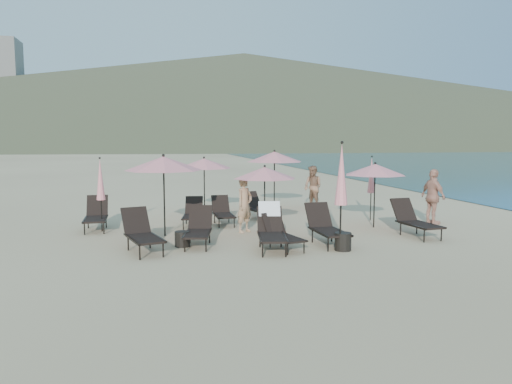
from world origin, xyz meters
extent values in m
plane|color=#D6BA8C|center=(0.00, 0.00, 0.00)|extent=(800.00, 800.00, 0.00)
cone|color=brown|center=(60.00, 300.00, 27.50)|extent=(690.00, 690.00, 55.00)
cone|color=brown|center=(190.00, 330.00, 16.00)|extent=(280.00, 280.00, 32.00)
cube|color=beige|center=(-45.00, 310.00, 19.00)|extent=(18.00, 16.00, 38.00)
cube|color=black|center=(-4.27, -0.05, 0.39)|extent=(1.01, 1.47, 0.06)
cube|color=black|center=(-4.50, 0.82, 0.72)|extent=(0.80, 0.67, 0.69)
cylinder|color=black|center=(-4.41, -0.66, 0.19)|extent=(0.04, 0.04, 0.38)
cylinder|color=black|center=(-4.70, 0.45, 0.19)|extent=(0.04, 0.04, 0.38)
cylinder|color=black|center=(-3.85, -0.51, 0.19)|extent=(0.04, 0.04, 0.38)
cylinder|color=black|center=(-4.14, 0.60, 0.19)|extent=(0.04, 0.04, 0.38)
cube|color=black|center=(-4.61, -0.08, 0.40)|extent=(0.43, 1.46, 0.04)
cube|color=black|center=(-3.96, 0.09, 0.40)|extent=(0.43, 1.46, 0.04)
cube|color=black|center=(-2.91, 0.39, 0.37)|extent=(0.91, 1.37, 0.05)
cube|color=black|center=(-2.72, 1.22, 0.68)|extent=(0.74, 0.61, 0.65)
cylinder|color=black|center=(-3.29, -0.06, 0.18)|extent=(0.04, 0.04, 0.36)
cylinder|color=black|center=(-3.05, 1.00, 0.18)|extent=(0.04, 0.04, 0.36)
cylinder|color=black|center=(-2.75, -0.18, 0.18)|extent=(0.04, 0.04, 0.36)
cylinder|color=black|center=(-2.52, 0.88, 0.18)|extent=(0.04, 0.04, 0.36)
cube|color=black|center=(-3.20, 0.51, 0.38)|extent=(0.35, 1.40, 0.04)
cube|color=black|center=(-2.59, 0.38, 0.38)|extent=(0.35, 1.40, 0.04)
cube|color=black|center=(-0.68, -0.50, 0.32)|extent=(0.80, 1.20, 0.05)
cube|color=black|center=(-0.85, 0.22, 0.59)|extent=(0.65, 0.53, 0.57)
cylinder|color=black|center=(-0.81, -1.00, 0.16)|extent=(0.03, 0.03, 0.31)
cylinder|color=black|center=(-1.02, -0.08, 0.16)|extent=(0.03, 0.03, 0.31)
cylinder|color=black|center=(-0.35, -0.89, 0.16)|extent=(0.03, 0.03, 0.31)
cylinder|color=black|center=(-0.56, 0.03, 0.16)|extent=(0.03, 0.03, 0.31)
cube|color=black|center=(-0.96, -0.51, 0.33)|extent=(0.31, 1.22, 0.04)
cube|color=black|center=(-0.42, -0.39, 0.33)|extent=(0.31, 1.22, 0.04)
cube|color=black|center=(-1.10, -0.58, 0.38)|extent=(0.90, 1.41, 0.05)
cube|color=black|center=(-0.94, 0.29, 0.71)|extent=(0.76, 0.61, 0.68)
cylinder|color=black|center=(-1.47, -1.07, 0.19)|extent=(0.04, 0.04, 0.37)
cylinder|color=black|center=(-1.28, 0.04, 0.19)|extent=(0.04, 0.04, 0.37)
cylinder|color=black|center=(-0.91, -1.17, 0.19)|extent=(0.04, 0.04, 0.37)
cylinder|color=black|center=(-0.71, -0.06, 0.19)|extent=(0.04, 0.04, 0.37)
cube|color=black|center=(-1.41, -0.47, 0.39)|extent=(0.30, 1.47, 0.04)
cube|color=black|center=(-0.76, -0.59, 0.39)|extent=(0.30, 1.47, 0.04)
cube|color=white|center=(-0.91, 0.44, 0.97)|extent=(0.64, 0.41, 0.41)
cube|color=black|center=(0.60, -0.28, 0.39)|extent=(0.72, 1.35, 0.06)
cube|color=black|center=(0.58, 0.62, 0.72)|extent=(0.70, 0.52, 0.69)
cylinder|color=black|center=(0.32, -0.84, 0.19)|extent=(0.04, 0.04, 0.38)
cylinder|color=black|center=(0.30, 0.31, 0.19)|extent=(0.04, 0.04, 0.38)
cylinder|color=black|center=(0.90, -0.83, 0.19)|extent=(0.04, 0.04, 0.38)
cylinder|color=black|center=(0.88, 0.32, 0.19)|extent=(0.04, 0.04, 0.38)
cube|color=black|center=(0.26, -0.23, 0.40)|extent=(0.08, 1.51, 0.04)
cube|color=black|center=(0.93, -0.22, 0.40)|extent=(0.08, 1.51, 0.04)
cube|color=black|center=(3.59, 0.19, 0.39)|extent=(0.80, 1.38, 0.06)
cube|color=black|center=(3.51, 1.07, 0.71)|extent=(0.72, 0.56, 0.68)
cylinder|color=black|center=(3.35, -0.39, 0.19)|extent=(0.04, 0.04, 0.38)
cylinder|color=black|center=(3.25, 0.74, 0.19)|extent=(0.04, 0.04, 0.38)
cylinder|color=black|center=(3.92, -0.34, 0.19)|extent=(0.04, 0.04, 0.38)
cylinder|color=black|center=(3.82, 0.79, 0.19)|extent=(0.04, 0.04, 0.38)
cube|color=black|center=(3.25, 0.21, 0.40)|extent=(0.17, 1.49, 0.04)
cube|color=black|center=(3.91, 0.27, 0.40)|extent=(0.17, 1.49, 0.04)
cube|color=black|center=(-5.76, 3.42, 0.38)|extent=(0.67, 1.29, 0.05)
cube|color=black|center=(-5.77, 4.29, 0.69)|extent=(0.67, 0.49, 0.66)
cylinder|color=black|center=(-6.04, 2.89, 0.18)|extent=(0.04, 0.04, 0.37)
cylinder|color=black|center=(-6.05, 3.99, 0.18)|extent=(0.04, 0.04, 0.37)
cylinder|color=black|center=(-5.48, 2.89, 0.18)|extent=(0.04, 0.04, 0.37)
cylinder|color=black|center=(-5.49, 4.00, 0.18)|extent=(0.04, 0.04, 0.37)
cube|color=black|center=(-6.09, 3.48, 0.39)|extent=(0.05, 1.45, 0.04)
cube|color=black|center=(-5.44, 3.48, 0.39)|extent=(0.05, 1.45, 0.04)
cube|color=black|center=(-2.74, 3.50, 0.33)|extent=(0.79, 1.23, 0.05)
cube|color=black|center=(-2.60, 4.26, 0.62)|extent=(0.66, 0.53, 0.59)
cylinder|color=black|center=(-3.07, 3.08, 0.16)|extent=(0.03, 0.03, 0.32)
cylinder|color=black|center=(-2.89, 4.04, 0.16)|extent=(0.03, 0.03, 0.32)
cylinder|color=black|center=(-2.58, 2.99, 0.16)|extent=(0.03, 0.03, 0.32)
cylinder|color=black|center=(-2.40, 3.95, 0.16)|extent=(0.03, 0.03, 0.32)
cube|color=black|center=(-3.01, 3.60, 0.34)|extent=(0.27, 1.27, 0.04)
cube|color=black|center=(-2.45, 3.49, 0.34)|extent=(0.27, 1.27, 0.04)
cube|color=black|center=(-1.67, 3.53, 0.34)|extent=(0.60, 1.16, 0.05)
cube|color=black|center=(-1.68, 4.30, 0.62)|extent=(0.60, 0.44, 0.59)
cylinder|color=black|center=(-1.92, 3.05, 0.16)|extent=(0.03, 0.03, 0.33)
cylinder|color=black|center=(-1.92, 4.04, 0.16)|extent=(0.03, 0.03, 0.33)
cylinder|color=black|center=(-1.42, 3.05, 0.16)|extent=(0.03, 0.03, 0.33)
cylinder|color=black|center=(-1.42, 4.04, 0.16)|extent=(0.03, 0.03, 0.33)
cube|color=black|center=(-1.96, 3.58, 0.35)|extent=(0.04, 1.30, 0.04)
cube|color=black|center=(-1.38, 3.58, 0.35)|extent=(0.04, 1.30, 0.04)
cube|color=black|center=(-0.18, 4.24, 0.35)|extent=(0.93, 1.31, 0.05)
cube|color=black|center=(-0.42, 5.00, 0.64)|extent=(0.72, 0.61, 0.61)
cylinder|color=black|center=(-0.28, 3.70, 0.17)|extent=(0.04, 0.04, 0.34)
cylinder|color=black|center=(-0.58, 4.67, 0.17)|extent=(0.04, 0.04, 0.34)
cylinder|color=black|center=(0.21, 3.85, 0.17)|extent=(0.04, 0.04, 0.34)
cylinder|color=black|center=(-0.09, 4.82, 0.17)|extent=(0.04, 0.04, 0.34)
cube|color=black|center=(-0.48, 4.20, 0.36)|extent=(0.43, 1.28, 0.04)
cube|color=black|center=(0.09, 4.38, 0.36)|extent=(0.43, 1.28, 0.04)
cylinder|color=black|center=(-3.68, 2.17, 1.14)|extent=(0.05, 0.05, 2.27)
cone|color=pink|center=(-3.68, 2.17, 2.17)|extent=(2.27, 2.27, 0.41)
sphere|color=black|center=(-3.68, 2.17, 2.40)|extent=(0.09, 0.09, 0.09)
cylinder|color=black|center=(-0.67, 1.96, 0.97)|extent=(0.04, 0.04, 1.95)
cone|color=pink|center=(-0.67, 1.96, 1.86)|extent=(1.95, 1.95, 0.35)
sphere|color=black|center=(-0.67, 1.96, 2.06)|extent=(0.07, 0.07, 0.07)
cylinder|color=black|center=(3.03, 2.08, 0.99)|extent=(0.04, 0.04, 1.99)
cone|color=pink|center=(3.03, 2.08, 1.89)|extent=(1.99, 1.99, 0.36)
sphere|color=black|center=(3.03, 2.08, 2.10)|extent=(0.08, 0.08, 0.08)
cylinder|color=black|center=(-2.04, 5.87, 1.03)|extent=(0.04, 0.04, 2.06)
cone|color=pink|center=(-2.04, 5.87, 1.96)|extent=(2.06, 2.06, 0.37)
sphere|color=black|center=(-2.04, 5.87, 2.17)|extent=(0.08, 0.08, 0.08)
cylinder|color=black|center=(0.88, 6.59, 1.13)|extent=(0.05, 0.05, 2.26)
cone|color=pink|center=(0.88, 6.59, 2.15)|extent=(2.26, 2.26, 0.41)
sphere|color=black|center=(0.88, 6.59, 2.39)|extent=(0.09, 0.09, 0.09)
cylinder|color=black|center=(0.62, -0.90, 0.61)|extent=(0.04, 0.04, 1.22)
cone|color=pink|center=(0.62, -0.90, 1.99)|extent=(0.33, 0.33, 1.55)
sphere|color=black|center=(0.62, -0.90, 2.80)|extent=(0.08, 0.08, 0.08)
cylinder|color=black|center=(3.55, 3.40, 0.49)|extent=(0.04, 0.04, 0.98)
cone|color=pink|center=(3.55, 3.40, 1.61)|extent=(0.27, 0.27, 1.25)
sphere|color=black|center=(3.55, 3.40, 2.26)|extent=(0.06, 0.06, 0.06)
cylinder|color=black|center=(-5.57, 3.33, 0.50)|extent=(0.04, 0.04, 1.00)
cone|color=pink|center=(-5.57, 3.33, 1.63)|extent=(0.27, 0.27, 1.27)
sphere|color=black|center=(-5.57, 3.33, 2.29)|extent=(0.06, 0.06, 0.06)
cylinder|color=black|center=(-3.29, 0.60, 0.21)|extent=(0.41, 0.41, 0.42)
cylinder|color=black|center=(0.74, -0.80, 0.23)|extent=(0.43, 0.43, 0.47)
imported|color=tan|center=(-1.23, 2.26, 0.86)|extent=(0.74, 0.71, 1.71)
imported|color=#8F6449|center=(2.60, 6.84, 0.88)|extent=(0.96, 1.05, 1.76)
imported|color=tan|center=(5.26, 2.23, 0.94)|extent=(0.60, 1.15, 1.87)
camera|label=1|loc=(-4.31, -12.71, 2.94)|focal=35.00mm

